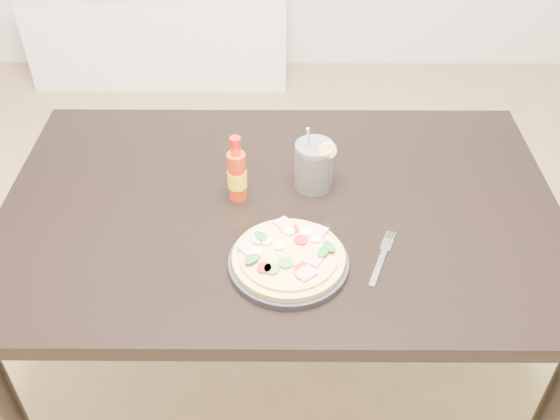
{
  "coord_description": "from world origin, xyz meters",
  "views": [
    {
      "loc": [
        -0.12,
        -1.19,
        1.75
      ],
      "look_at": [
        -0.12,
        -0.1,
        0.83
      ],
      "focal_mm": 40.0,
      "sensor_mm": 36.0,
      "label": 1
    }
  ],
  "objects_px": {
    "plate": "(288,263)",
    "hot_sauce_bottle": "(237,175)",
    "dining_table": "(280,228)",
    "pizza": "(289,256)",
    "media_console": "(160,36)",
    "fork": "(382,256)",
    "cola_cup": "(314,167)"
  },
  "relations": [
    {
      "from": "pizza",
      "to": "cola_cup",
      "type": "xyz_separation_m",
      "value": [
        0.07,
        0.29,
        0.03
      ]
    },
    {
      "from": "dining_table",
      "to": "plate",
      "type": "xyz_separation_m",
      "value": [
        0.02,
        -0.22,
        0.09
      ]
    },
    {
      "from": "media_console",
      "to": "pizza",
      "type": "bearing_deg",
      "value": -72.89
    },
    {
      "from": "plate",
      "to": "hot_sauce_bottle",
      "type": "relative_size",
      "value": 1.49
    },
    {
      "from": "dining_table",
      "to": "cola_cup",
      "type": "height_order",
      "value": "cola_cup"
    },
    {
      "from": "dining_table",
      "to": "plate",
      "type": "bearing_deg",
      "value": -84.87
    },
    {
      "from": "pizza",
      "to": "media_console",
      "type": "height_order",
      "value": "pizza"
    },
    {
      "from": "cola_cup",
      "to": "media_console",
      "type": "distance_m",
      "value": 2.2
    },
    {
      "from": "plate",
      "to": "media_console",
      "type": "distance_m",
      "value": 2.43
    },
    {
      "from": "plate",
      "to": "pizza",
      "type": "xyz_separation_m",
      "value": [
        0.0,
        0.0,
        0.02
      ]
    },
    {
      "from": "dining_table",
      "to": "fork",
      "type": "xyz_separation_m",
      "value": [
        0.23,
        -0.19,
        0.09
      ]
    },
    {
      "from": "pizza",
      "to": "cola_cup",
      "type": "distance_m",
      "value": 0.3
    },
    {
      "from": "pizza",
      "to": "hot_sauce_bottle",
      "type": "height_order",
      "value": "hot_sauce_bottle"
    },
    {
      "from": "dining_table",
      "to": "pizza",
      "type": "bearing_deg",
      "value": -84.75
    },
    {
      "from": "hot_sauce_bottle",
      "to": "media_console",
      "type": "xyz_separation_m",
      "value": [
        -0.57,
        2.03,
        -0.57
      ]
    },
    {
      "from": "hot_sauce_bottle",
      "to": "fork",
      "type": "height_order",
      "value": "hot_sauce_bottle"
    },
    {
      "from": "dining_table",
      "to": "hot_sauce_bottle",
      "type": "height_order",
      "value": "hot_sauce_bottle"
    },
    {
      "from": "fork",
      "to": "media_console",
      "type": "relative_size",
      "value": 0.13
    },
    {
      "from": "cola_cup",
      "to": "media_console",
      "type": "height_order",
      "value": "cola_cup"
    },
    {
      "from": "plate",
      "to": "media_console",
      "type": "bearing_deg",
      "value": 107.09
    },
    {
      "from": "plate",
      "to": "hot_sauce_bottle",
      "type": "height_order",
      "value": "hot_sauce_bottle"
    },
    {
      "from": "pizza",
      "to": "cola_cup",
      "type": "height_order",
      "value": "cola_cup"
    },
    {
      "from": "pizza",
      "to": "hot_sauce_bottle",
      "type": "bearing_deg",
      "value": 117.9
    },
    {
      "from": "pizza",
      "to": "hot_sauce_bottle",
      "type": "xyz_separation_m",
      "value": [
        -0.13,
        0.24,
        0.04
      ]
    },
    {
      "from": "cola_cup",
      "to": "fork",
      "type": "height_order",
      "value": "cola_cup"
    },
    {
      "from": "plate",
      "to": "media_console",
      "type": "xyz_separation_m",
      "value": [
        -0.7,
        2.27,
        -0.51
      ]
    },
    {
      "from": "fork",
      "to": "media_console",
      "type": "bearing_deg",
      "value": 132.76
    },
    {
      "from": "hot_sauce_bottle",
      "to": "cola_cup",
      "type": "height_order",
      "value": "cola_cup"
    },
    {
      "from": "hot_sauce_bottle",
      "to": "media_console",
      "type": "bearing_deg",
      "value": 105.73
    },
    {
      "from": "dining_table",
      "to": "hot_sauce_bottle",
      "type": "relative_size",
      "value": 7.74
    },
    {
      "from": "plate",
      "to": "dining_table",
      "type": "bearing_deg",
      "value": 95.13
    },
    {
      "from": "pizza",
      "to": "fork",
      "type": "xyz_separation_m",
      "value": [
        0.21,
        0.03,
        -0.02
      ]
    }
  ]
}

